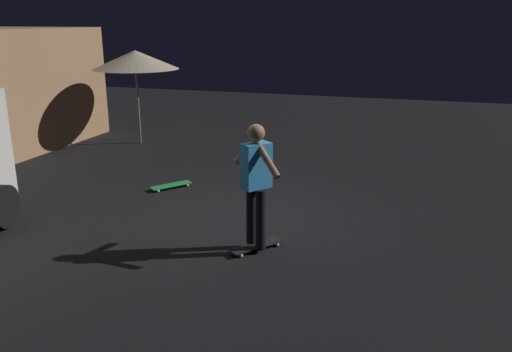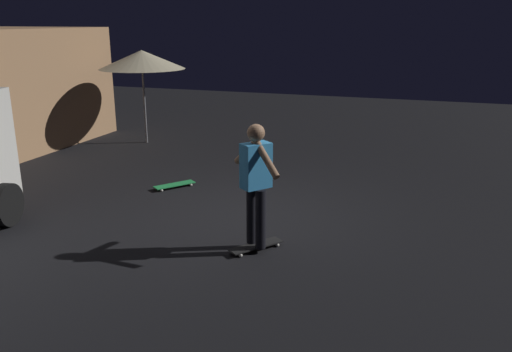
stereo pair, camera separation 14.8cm
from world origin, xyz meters
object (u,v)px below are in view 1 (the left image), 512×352
object	(u,v)px
patio_umbrella	(135,60)
skater	(256,177)
skateboard_spare	(171,185)
skateboard_ridden	(256,246)

from	to	relation	value
patio_umbrella	skater	xyz separation A→B (m)	(-5.24, -4.75, -1.04)
patio_umbrella	skateboard_spare	xyz separation A→B (m)	(-3.14, -2.42, -2.02)
skater	patio_umbrella	bearing A→B (deg)	42.17
skateboard_ridden	skater	bearing A→B (deg)	45.00
patio_umbrella	skater	bearing A→B (deg)	-137.83
patio_umbrella	skateboard_ridden	bearing A→B (deg)	-137.83
patio_umbrella	skater	world-z (taller)	patio_umbrella
skateboard_ridden	skater	distance (m)	0.98
skateboard_spare	skater	world-z (taller)	skater
patio_umbrella	skateboard_ridden	size ratio (longest dim) A/B	3.10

